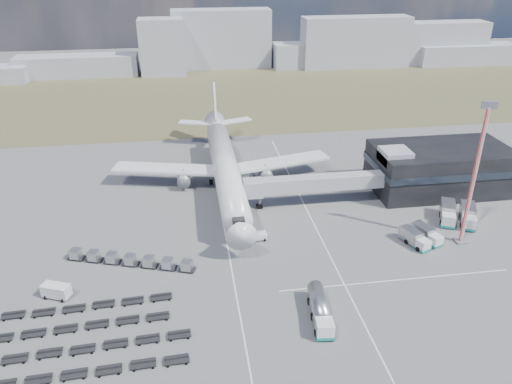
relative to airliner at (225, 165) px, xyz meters
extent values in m
plane|color=#565659|center=(0.00, -32.38, -5.29)|extent=(420.00, 420.00, 0.00)
cube|color=brown|center=(0.00, 77.62, -5.29)|extent=(420.00, 90.00, 0.01)
cube|color=silver|center=(-2.00, -27.38, -5.29)|extent=(0.25, 110.00, 0.01)
cube|color=silver|center=(16.00, -27.38, -5.29)|extent=(0.25, 110.00, 0.01)
cube|color=silver|center=(25.00, -40.38, -5.29)|extent=(40.00, 0.25, 0.01)
cube|color=black|center=(48.00, -8.38, -0.29)|extent=(30.00, 16.00, 10.00)
cube|color=#262D38|center=(48.00, -8.38, 0.91)|extent=(30.40, 16.40, 1.60)
cube|color=#939399|center=(36.00, -10.38, 4.21)|extent=(6.00, 6.00, 3.00)
cube|color=#939399|center=(18.10, -11.88, -0.19)|extent=(29.80, 3.00, 3.00)
cube|color=#939399|center=(4.70, -12.38, -0.19)|extent=(4.00, 3.60, 3.40)
cylinder|color=slate|center=(6.20, -11.88, -2.74)|extent=(0.70, 0.70, 5.10)
cylinder|color=black|center=(6.20, -11.88, -4.84)|extent=(1.40, 0.90, 1.40)
cylinder|color=silver|center=(0.00, -2.38, 0.01)|extent=(5.60, 48.00, 5.60)
cone|color=silver|center=(0.00, -28.88, 0.01)|extent=(5.60, 5.00, 5.60)
cone|color=silver|center=(0.00, 25.62, 0.81)|extent=(5.60, 8.00, 5.60)
cube|color=black|center=(0.00, -26.88, 0.81)|extent=(2.20, 2.00, 0.80)
cube|color=silver|center=(-13.00, 2.62, -1.19)|extent=(25.59, 11.38, 0.50)
cube|color=silver|center=(13.00, 2.62, -1.19)|extent=(25.59, 11.38, 0.50)
cylinder|color=slate|center=(-9.50, 0.62, -2.89)|extent=(3.00, 5.00, 3.00)
cylinder|color=slate|center=(9.50, 0.62, -2.89)|extent=(3.00, 5.00, 3.00)
cube|color=silver|center=(-5.50, 27.62, 1.21)|extent=(9.49, 5.63, 0.35)
cube|color=silver|center=(5.50, 27.62, 1.21)|extent=(9.49, 5.63, 0.35)
cube|color=silver|center=(0.00, 28.62, 6.51)|extent=(0.50, 9.06, 11.45)
cylinder|color=slate|center=(0.00, -23.38, -4.04)|extent=(0.50, 0.50, 2.50)
cylinder|color=slate|center=(-3.20, 1.62, -4.04)|extent=(0.60, 0.60, 2.50)
cylinder|color=slate|center=(3.20, 1.62, -4.04)|extent=(0.60, 0.60, 2.50)
cylinder|color=black|center=(0.00, -23.38, -4.79)|extent=(0.50, 1.20, 1.20)
cube|color=#999BA7|center=(-79.08, 110.35, -2.06)|extent=(17.71, 12.00, 6.46)
cube|color=#999BA7|center=(-51.65, 116.52, -0.95)|extent=(50.07, 12.00, 8.68)
cube|color=#999BA7|center=(-15.67, 113.95, 6.25)|extent=(18.61, 12.00, 23.08)
cube|color=#999BA7|center=(10.22, 124.61, 7.24)|extent=(43.43, 12.00, 25.07)
cube|color=#999BA7|center=(44.58, 118.69, 0.10)|extent=(23.14, 12.00, 10.78)
cube|color=#999BA7|center=(69.61, 116.76, 5.66)|extent=(48.07, 12.00, 21.90)
cube|color=#999BA7|center=(107.26, 118.06, 4.06)|extent=(49.84, 12.00, 18.70)
cube|color=#999BA7|center=(122.79, 114.74, -0.81)|extent=(46.49, 12.00, 8.96)
cube|color=silver|center=(9.40, -51.57, -3.79)|extent=(2.73, 2.73, 2.39)
cube|color=#157874|center=(9.40, -51.57, -4.72)|extent=(2.84, 2.84, 0.52)
cylinder|color=#A7A7AC|center=(9.91, -46.51, -3.32)|extent=(3.36, 8.00, 2.59)
cube|color=slate|center=(9.91, -46.51, -4.51)|extent=(3.25, 7.99, 0.36)
cylinder|color=black|center=(9.75, -48.06, -4.77)|extent=(2.80, 1.40, 1.14)
cube|color=silver|center=(4.00, -24.38, -4.58)|extent=(3.29, 2.03, 1.43)
cube|color=silver|center=(-30.28, -36.66, -4.12)|extent=(4.83, 3.52, 2.34)
cube|color=silver|center=(5.22, 1.43, -3.73)|extent=(4.55, 6.31, 2.74)
cube|color=#157874|center=(5.22, 1.43, -4.85)|extent=(4.68, 6.44, 0.44)
cube|color=silver|center=(33.31, -32.45, -4.10)|extent=(2.67, 2.62, 2.01)
cube|color=#157874|center=(33.31, -32.45, -4.88)|extent=(2.79, 2.74, 0.41)
cube|color=#A7A7AC|center=(32.19, -29.46, -3.74)|extent=(3.53, 4.70, 2.37)
cube|color=silver|center=(36.22, -31.36, -4.10)|extent=(2.67, 2.62, 2.01)
cube|color=#157874|center=(36.22, -31.36, -4.88)|extent=(2.79, 2.74, 0.41)
cube|color=#A7A7AC|center=(35.10, -28.37, -3.74)|extent=(3.53, 4.70, 2.37)
cube|color=silver|center=(41.99, -25.05, -3.84)|extent=(3.37, 3.31, 2.46)
cube|color=#157874|center=(41.99, -25.05, -4.79)|extent=(3.52, 3.46, 0.50)
cube|color=#A7A7AC|center=(43.62, -21.49, -3.39)|extent=(4.59, 5.80, 2.91)
cube|color=silver|center=(45.44, -26.64, -3.84)|extent=(3.37, 3.31, 2.46)
cube|color=#157874|center=(45.44, -26.64, -4.79)|extent=(3.52, 3.46, 0.50)
cube|color=#A7A7AC|center=(47.08, -23.08, -3.39)|extent=(4.59, 5.80, 2.91)
cube|color=black|center=(-29.08, -26.03, -4.97)|extent=(3.17, 2.50, 0.19)
cube|color=#A7A7AC|center=(-29.08, -26.03, -4.06)|extent=(2.16, 2.16, 1.60)
cube|color=black|center=(-25.84, -27.12, -4.97)|extent=(3.17, 2.50, 0.19)
cube|color=#A7A7AC|center=(-25.84, -27.12, -4.06)|extent=(2.16, 2.16, 1.60)
cube|color=black|center=(-22.60, -28.20, -4.97)|extent=(3.17, 2.50, 0.19)
cube|color=#A7A7AC|center=(-22.60, -28.20, -4.06)|extent=(2.16, 2.16, 1.60)
cube|color=black|center=(-19.36, -29.29, -4.97)|extent=(3.17, 2.50, 0.19)
cube|color=#A7A7AC|center=(-19.36, -29.29, -4.06)|extent=(2.16, 2.16, 1.60)
cube|color=black|center=(-16.12, -30.37, -4.97)|extent=(3.17, 2.50, 0.19)
cube|color=#A7A7AC|center=(-16.12, -30.37, -4.06)|extent=(2.16, 2.16, 1.60)
cube|color=black|center=(-12.88, -31.46, -4.97)|extent=(3.17, 2.50, 0.19)
cube|color=#A7A7AC|center=(-12.88, -31.46, -4.06)|extent=(2.16, 2.16, 1.60)
cube|color=black|center=(-9.64, -32.55, -4.97)|extent=(3.17, 2.50, 0.19)
cube|color=#A7A7AC|center=(-9.64, -32.55, -4.06)|extent=(2.16, 2.16, 1.60)
cube|color=black|center=(-26.93, -54.05, -4.90)|extent=(35.26, 3.65, 0.79)
cube|color=black|center=(-27.19, -49.44, -4.90)|extent=(35.26, 3.65, 0.79)
cube|color=black|center=(-27.45, -44.82, -4.90)|extent=(30.87, 3.40, 0.79)
cube|color=black|center=(-27.72, -40.21, -4.90)|extent=(30.87, 3.40, 0.79)
cylinder|color=red|center=(41.70, -30.70, 7.85)|extent=(0.74, 0.74, 26.29)
cube|color=slate|center=(41.70, -30.70, 21.31)|extent=(2.60, 1.38, 1.26)
cube|color=#565659|center=(41.70, -30.70, -5.13)|extent=(2.10, 2.10, 0.32)
camera|label=1|loc=(-8.33, -104.27, 45.19)|focal=35.00mm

